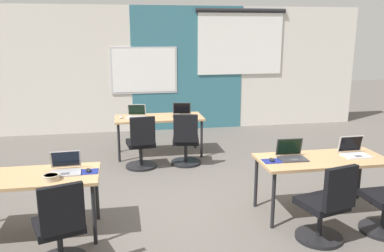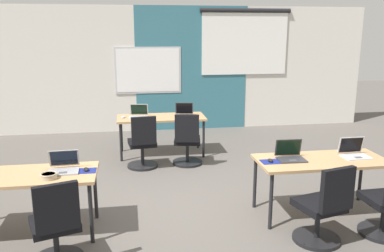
# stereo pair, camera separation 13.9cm
# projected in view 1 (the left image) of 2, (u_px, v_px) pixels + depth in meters

# --- Properties ---
(ground_plane) EXTENTS (24.00, 24.00, 0.00)m
(ground_plane) POSITION_uv_depth(u_px,v_px,m) (176.00, 203.00, 5.39)
(ground_plane) COLOR #56514C
(back_wall_assembly) EXTENTS (10.00, 0.27, 2.80)m
(back_wall_assembly) POSITION_uv_depth(u_px,v_px,m) (151.00, 69.00, 9.08)
(back_wall_assembly) COLOR silver
(back_wall_assembly) RESTS_ON ground
(desk_near_left) EXTENTS (1.60, 0.70, 0.72)m
(desk_near_left) POSITION_uv_depth(u_px,v_px,m) (24.00, 181.00, 4.36)
(desk_near_left) COLOR tan
(desk_near_left) RESTS_ON ground
(desk_near_right) EXTENTS (1.60, 0.70, 0.72)m
(desk_near_right) POSITION_uv_depth(u_px,v_px,m) (322.00, 163.00, 4.96)
(desk_near_right) COLOR tan
(desk_near_right) RESTS_ON ground
(desk_far_center) EXTENTS (1.60, 0.70, 0.72)m
(desk_far_center) POSITION_uv_depth(u_px,v_px,m) (159.00, 120.00, 7.34)
(desk_far_center) COLOR tan
(desk_far_center) RESTS_ON ground
(laptop_far_right) EXTENTS (0.37, 0.33, 0.23)m
(laptop_far_right) POSITION_uv_depth(u_px,v_px,m) (182.00, 113.00, 7.40)
(laptop_far_right) COLOR #333338
(laptop_far_right) RESTS_ON desk_far_center
(chair_far_right) EXTENTS (0.52, 0.57, 0.92)m
(chair_far_right) POSITION_uv_depth(u_px,v_px,m) (186.00, 144.00, 6.82)
(chair_far_right) COLOR black
(chair_far_right) RESTS_ON ground
(laptop_near_right_end) EXTENTS (0.33, 0.28, 0.23)m
(laptop_near_right_end) POSITION_uv_depth(u_px,v_px,m) (354.00, 151.00, 5.05)
(laptop_near_right_end) COLOR silver
(laptop_near_right_end) RESTS_ON desk_near_right
(laptop_near_left_inner) EXTENTS (0.35, 0.33, 0.22)m
(laptop_near_left_inner) POSITION_uv_depth(u_px,v_px,m) (66.00, 168.00, 4.45)
(laptop_near_left_inner) COLOR #9E9EA3
(laptop_near_left_inner) RESTS_ON desk_near_left
(mousepad_near_left_inner) EXTENTS (0.22, 0.19, 0.00)m
(mousepad_near_left_inner) POSITION_uv_depth(u_px,v_px,m) (88.00, 172.00, 4.47)
(mousepad_near_left_inner) COLOR navy
(mousepad_near_left_inner) RESTS_ON desk_near_left
(mouse_near_left_inner) EXTENTS (0.08, 0.11, 0.03)m
(mouse_near_left_inner) POSITION_uv_depth(u_px,v_px,m) (88.00, 170.00, 4.46)
(mouse_near_left_inner) COLOR black
(mouse_near_left_inner) RESTS_ON mousepad_near_left_inner
(chair_near_left_inner) EXTENTS (0.56, 0.61, 0.92)m
(chair_near_left_inner) POSITION_uv_depth(u_px,v_px,m) (60.00, 232.00, 3.83)
(chair_near_left_inner) COLOR black
(chair_near_left_inner) RESTS_ON ground
(laptop_far_left) EXTENTS (0.37, 0.35, 0.23)m
(laptop_far_left) POSITION_uv_depth(u_px,v_px,m) (136.00, 115.00, 7.27)
(laptop_far_left) COLOR #B7B7BC
(laptop_far_left) RESTS_ON desk_far_center
(mouse_far_left) EXTENTS (0.09, 0.11, 0.03)m
(mouse_far_left) POSITION_uv_depth(u_px,v_px,m) (121.00, 117.00, 7.20)
(mouse_far_left) COLOR silver
(mouse_far_left) RESTS_ON desk_far_center
(chair_far_left) EXTENTS (0.52, 0.56, 0.92)m
(chair_far_left) POSITION_uv_depth(u_px,v_px,m) (141.00, 147.00, 6.65)
(chair_far_left) COLOR black
(chair_far_left) RESTS_ON ground
(laptop_near_right_inner) EXTENTS (0.34, 0.29, 0.23)m
(laptop_near_right_inner) POSITION_uv_depth(u_px,v_px,m) (291.00, 155.00, 4.93)
(laptop_near_right_inner) COLOR #333338
(laptop_near_right_inner) RESTS_ON desk_near_right
(mousepad_near_right_inner) EXTENTS (0.22, 0.19, 0.00)m
(mousepad_near_right_inner) POSITION_uv_depth(u_px,v_px,m) (272.00, 161.00, 4.83)
(mousepad_near_right_inner) COLOR navy
(mousepad_near_right_inner) RESTS_ON desk_near_right
(mouse_near_right_inner) EXTENTS (0.06, 0.10, 0.03)m
(mouse_near_right_inner) POSITION_uv_depth(u_px,v_px,m) (272.00, 160.00, 4.83)
(mouse_near_right_inner) COLOR black
(mouse_near_right_inner) RESTS_ON mousepad_near_right_inner
(chair_near_right_inner) EXTENTS (0.54, 0.59, 0.92)m
(chair_near_right_inner) POSITION_uv_depth(u_px,v_px,m) (326.00, 210.00, 4.31)
(chair_near_right_inner) COLOR black
(chair_near_right_inner) RESTS_ON ground
(snack_bowl) EXTENTS (0.18, 0.18, 0.06)m
(snack_bowl) POSITION_uv_depth(u_px,v_px,m) (51.00, 177.00, 4.22)
(snack_bowl) COLOR tan
(snack_bowl) RESTS_ON desk_near_left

